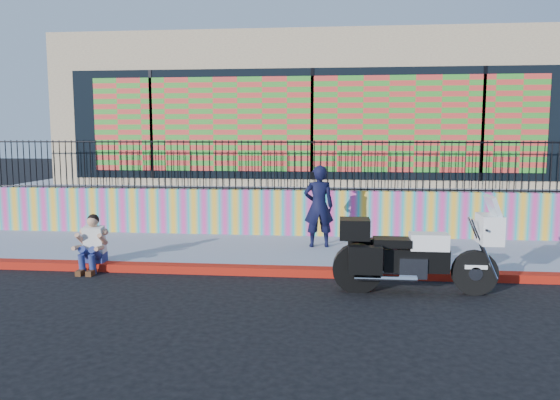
# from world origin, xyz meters

# --- Properties ---
(ground) EXTENTS (90.00, 90.00, 0.00)m
(ground) POSITION_xyz_m (0.00, 0.00, 0.00)
(ground) COLOR black
(ground) RESTS_ON ground
(red_curb) EXTENTS (16.00, 0.30, 0.15)m
(red_curb) POSITION_xyz_m (0.00, 0.00, 0.07)
(red_curb) COLOR #A50E0B
(red_curb) RESTS_ON ground
(sidewalk) EXTENTS (16.00, 3.00, 0.15)m
(sidewalk) POSITION_xyz_m (0.00, 1.65, 0.07)
(sidewalk) COLOR #9199AE
(sidewalk) RESTS_ON ground
(mural_wall) EXTENTS (16.00, 0.20, 1.10)m
(mural_wall) POSITION_xyz_m (0.00, 3.25, 0.70)
(mural_wall) COLOR #D93993
(mural_wall) RESTS_ON sidewalk
(metal_fence) EXTENTS (15.80, 0.04, 1.20)m
(metal_fence) POSITION_xyz_m (0.00, 3.25, 1.85)
(metal_fence) COLOR black
(metal_fence) RESTS_ON mural_wall
(elevated_platform) EXTENTS (16.00, 10.00, 1.25)m
(elevated_platform) POSITION_xyz_m (0.00, 8.35, 0.62)
(elevated_platform) COLOR #9199AE
(elevated_platform) RESTS_ON ground
(storefront_building) EXTENTS (14.00, 8.06, 4.00)m
(storefront_building) POSITION_xyz_m (0.00, 8.13, 3.25)
(storefront_building) COLOR tan
(storefront_building) RESTS_ON elevated_platform
(police_motorcycle) EXTENTS (2.62, 0.87, 1.63)m
(police_motorcycle) POSITION_xyz_m (1.89, -0.91, 0.68)
(police_motorcycle) COLOR black
(police_motorcycle) RESTS_ON ground
(police_officer) EXTENTS (0.71, 0.52, 1.78)m
(police_officer) POSITION_xyz_m (0.26, 1.94, 1.04)
(police_officer) COLOR black
(police_officer) RESTS_ON sidewalk
(seated_man) EXTENTS (0.54, 0.71, 1.06)m
(seated_man) POSITION_xyz_m (-3.97, -0.13, 0.45)
(seated_man) COLOR navy
(seated_man) RESTS_ON ground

